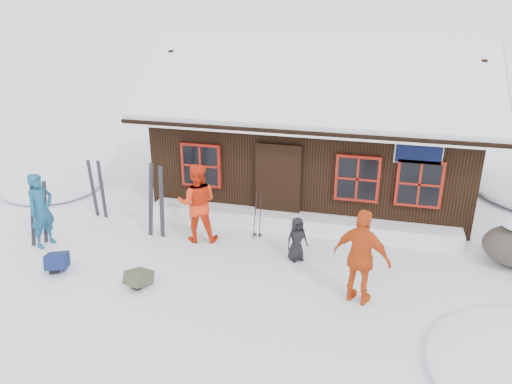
{
  "coord_description": "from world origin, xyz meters",
  "views": [
    {
      "loc": [
        3.15,
        -8.8,
        5.49
      ],
      "look_at": [
        0.66,
        1.16,
        1.3
      ],
      "focal_mm": 35.0,
      "sensor_mm": 36.0,
      "label": 1
    }
  ],
  "objects_px": {
    "ski_poles": "(258,217)",
    "skier_crouched": "(297,239)",
    "skier_orange_right": "(362,258)",
    "backpack_olive": "(139,280)",
    "skier_orange_left": "(197,203)",
    "backpack_blue": "(58,264)",
    "skier_teal": "(41,210)",
    "ski_pair_left": "(39,214)"
  },
  "relations": [
    {
      "from": "skier_crouched",
      "to": "backpack_blue",
      "type": "bearing_deg",
      "value": 162.16
    },
    {
      "from": "skier_orange_left",
      "to": "skier_orange_right",
      "type": "bearing_deg",
      "value": 142.69
    },
    {
      "from": "skier_teal",
      "to": "skier_crouched",
      "type": "bearing_deg",
      "value": -68.5
    },
    {
      "from": "skier_orange_left",
      "to": "backpack_blue",
      "type": "height_order",
      "value": "skier_orange_left"
    },
    {
      "from": "backpack_olive",
      "to": "skier_teal",
      "type": "bearing_deg",
      "value": 172.79
    },
    {
      "from": "skier_teal",
      "to": "backpack_blue",
      "type": "xyz_separation_m",
      "value": [
        0.92,
        -0.93,
        -0.72
      ]
    },
    {
      "from": "skier_orange_right",
      "to": "skier_crouched",
      "type": "xyz_separation_m",
      "value": [
        -1.4,
        1.27,
        -0.44
      ]
    },
    {
      "from": "backpack_blue",
      "to": "skier_orange_right",
      "type": "bearing_deg",
      "value": -20.5
    },
    {
      "from": "skier_orange_right",
      "to": "skier_teal",
      "type": "bearing_deg",
      "value": 14.73
    },
    {
      "from": "skier_orange_left",
      "to": "skier_orange_right",
      "type": "distance_m",
      "value": 4.13
    },
    {
      "from": "backpack_blue",
      "to": "skier_crouched",
      "type": "bearing_deg",
      "value": -4.99
    },
    {
      "from": "skier_orange_right",
      "to": "backpack_olive",
      "type": "relative_size",
      "value": 3.8
    },
    {
      "from": "skier_orange_right",
      "to": "backpack_olive",
      "type": "distance_m",
      "value": 4.36
    },
    {
      "from": "skier_teal",
      "to": "skier_orange_right",
      "type": "height_order",
      "value": "skier_orange_right"
    },
    {
      "from": "ski_poles",
      "to": "skier_crouched",
      "type": "bearing_deg",
      "value": -36.65
    },
    {
      "from": "ski_pair_left",
      "to": "backpack_olive",
      "type": "xyz_separation_m",
      "value": [
        2.98,
        -1.13,
        -0.61
      ]
    },
    {
      "from": "skier_orange_left",
      "to": "skier_teal",
      "type": "bearing_deg",
      "value": 4.41
    },
    {
      "from": "skier_orange_left",
      "to": "skier_crouched",
      "type": "distance_m",
      "value": 2.46
    },
    {
      "from": "ski_pair_left",
      "to": "ski_poles",
      "type": "height_order",
      "value": "ski_pair_left"
    },
    {
      "from": "skier_orange_left",
      "to": "ski_poles",
      "type": "bearing_deg",
      "value": -176.02
    },
    {
      "from": "ski_poles",
      "to": "backpack_olive",
      "type": "xyz_separation_m",
      "value": [
        -1.78,
        -2.61,
        -0.41
      ]
    },
    {
      "from": "skier_teal",
      "to": "ski_pair_left",
      "type": "distance_m",
      "value": 0.18
    },
    {
      "from": "skier_orange_left",
      "to": "skier_crouched",
      "type": "xyz_separation_m",
      "value": [
        2.39,
        -0.37,
        -0.44
      ]
    },
    {
      "from": "skier_orange_left",
      "to": "ski_poles",
      "type": "relative_size",
      "value": 1.6
    },
    {
      "from": "ski_poles",
      "to": "skier_teal",
      "type": "bearing_deg",
      "value": -161.81
    },
    {
      "from": "skier_orange_right",
      "to": "backpack_olive",
      "type": "height_order",
      "value": "skier_orange_right"
    },
    {
      "from": "skier_teal",
      "to": "backpack_blue",
      "type": "height_order",
      "value": "skier_teal"
    },
    {
      "from": "backpack_blue",
      "to": "backpack_olive",
      "type": "xyz_separation_m",
      "value": [
        1.94,
        -0.15,
        -0.01
      ]
    },
    {
      "from": "skier_crouched",
      "to": "skier_orange_right",
      "type": "bearing_deg",
      "value": -79.07
    },
    {
      "from": "skier_teal",
      "to": "skier_orange_left",
      "type": "bearing_deg",
      "value": -57.45
    },
    {
      "from": "skier_teal",
      "to": "skier_crouched",
      "type": "xyz_separation_m",
      "value": [
        5.71,
        0.73,
        -0.37
      ]
    },
    {
      "from": "skier_orange_left",
      "to": "skier_orange_right",
      "type": "xyz_separation_m",
      "value": [
        3.79,
        -1.64,
        -0.0
      ]
    },
    {
      "from": "skier_teal",
      "to": "backpack_olive",
      "type": "xyz_separation_m",
      "value": [
        2.86,
        -1.08,
        -0.74
      ]
    },
    {
      "from": "skier_teal",
      "to": "skier_orange_left",
      "type": "relative_size",
      "value": 0.93
    },
    {
      "from": "skier_crouched",
      "to": "ski_poles",
      "type": "relative_size",
      "value": 0.85
    },
    {
      "from": "skier_teal",
      "to": "ski_poles",
      "type": "bearing_deg",
      "value": -57.57
    },
    {
      "from": "backpack_blue",
      "to": "backpack_olive",
      "type": "bearing_deg",
      "value": -28.62
    },
    {
      "from": "skier_orange_left",
      "to": "backpack_blue",
      "type": "distance_m",
      "value": 3.24
    },
    {
      "from": "skier_teal",
      "to": "skier_crouched",
      "type": "height_order",
      "value": "skier_teal"
    },
    {
      "from": "ski_pair_left",
      "to": "skier_crouched",
      "type": "bearing_deg",
      "value": -26.96
    },
    {
      "from": "ski_pair_left",
      "to": "ski_poles",
      "type": "relative_size",
      "value": 1.35
    },
    {
      "from": "skier_teal",
      "to": "ski_poles",
      "type": "height_order",
      "value": "skier_teal"
    }
  ]
}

